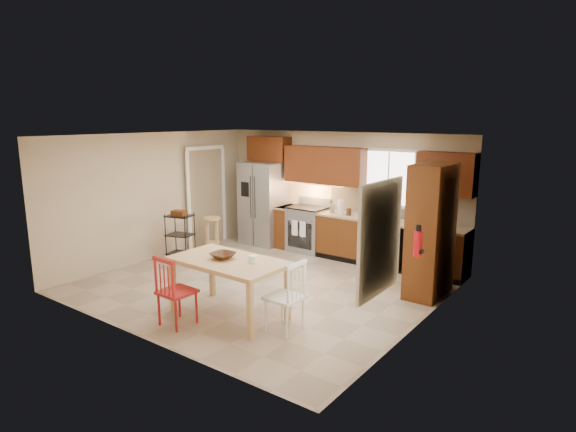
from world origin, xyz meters
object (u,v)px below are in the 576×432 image
(table_jar, at_px, (253,261))
(utility_cart, at_px, (180,237))
(table_bowl, at_px, (223,259))
(bar_stool, at_px, (212,235))
(pantry, at_px, (431,231))
(fire_extinguisher, at_px, (418,244))
(chair_white, at_px, (284,296))
(soap_bottle, at_px, (398,217))
(chair_red, at_px, (177,290))
(dining_table, at_px, (229,288))
(range_stove, at_px, (308,230))
(refrigerator, at_px, (264,203))

(table_jar, bearing_deg, utility_cart, 156.94)
(table_bowl, height_order, bar_stool, table_bowl)
(pantry, xyz_separation_m, fire_extinguisher, (0.20, -1.05, 0.05))
(chair_white, height_order, bar_stool, chair_white)
(soap_bottle, height_order, chair_red, soap_bottle)
(dining_table, bearing_deg, fire_extinguisher, 34.23)
(soap_bottle, distance_m, dining_table, 3.59)
(dining_table, relative_size, utility_cart, 1.72)
(pantry, height_order, table_jar, pantry)
(range_stove, height_order, table_jar, table_jar)
(pantry, relative_size, table_jar, 13.79)
(range_stove, xyz_separation_m, table_bowl, (0.88, -3.47, 0.36))
(table_jar, bearing_deg, table_bowl, -167.47)
(dining_table, height_order, chair_white, chair_white)
(range_stove, distance_m, bar_stool, 2.02)
(table_bowl, bearing_deg, dining_table, 0.00)
(range_stove, bearing_deg, chair_red, -81.22)
(refrigerator, distance_m, table_bowl, 3.97)
(range_stove, distance_m, fire_extinguisher, 3.83)
(pantry, relative_size, table_bowl, 6.22)
(table_jar, relative_size, utility_cart, 0.16)
(pantry, distance_m, utility_cart, 4.74)
(bar_stool, bearing_deg, table_bowl, -53.31)
(chair_white, bearing_deg, range_stove, 30.58)
(table_bowl, distance_m, utility_cart, 2.84)
(dining_table, distance_m, bar_stool, 3.37)
(refrigerator, bearing_deg, chair_red, -66.25)
(utility_cart, bearing_deg, range_stove, 37.45)
(dining_table, xyz_separation_m, chair_red, (-0.35, -0.65, 0.08))
(refrigerator, height_order, fire_extinguisher, refrigerator)
(refrigerator, relative_size, chair_white, 1.86)
(table_jar, bearing_deg, soap_bottle, 78.31)
(chair_red, bearing_deg, table_bowl, 70.35)
(table_bowl, bearing_deg, utility_cart, 151.25)
(bar_stool, relative_size, utility_cart, 0.77)
(dining_table, bearing_deg, utility_cart, 153.30)
(table_bowl, bearing_deg, soap_bottle, 71.26)
(fire_extinguisher, bearing_deg, chair_red, -140.67)
(table_bowl, xyz_separation_m, bar_stool, (-2.45, 2.20, -0.45))
(soap_bottle, xyz_separation_m, fire_extinguisher, (1.15, -1.95, 0.10))
(table_jar, height_order, bar_stool, table_jar)
(pantry, distance_m, fire_extinguisher, 1.07)
(fire_extinguisher, distance_m, chair_red, 3.34)
(soap_bottle, distance_m, chair_red, 4.30)
(table_jar, height_order, utility_cart, utility_cart)
(utility_cart, bearing_deg, bar_stool, 72.92)
(fire_extinguisher, height_order, chair_red, fire_extinguisher)
(range_stove, height_order, chair_white, chair_white)
(soap_bottle, height_order, bar_stool, soap_bottle)
(refrigerator, relative_size, pantry, 0.87)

